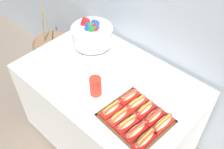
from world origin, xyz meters
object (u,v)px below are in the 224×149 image
buffet_table (109,109)px  hot_dog_1 (119,116)px  hot_dog_0 (111,109)px  hot_dog_3 (136,131)px  cup_stack (96,86)px  donut (142,63)px  hot_dog_6 (136,102)px  floor_vase (56,60)px  hot_dog_4 (145,139)px  hot_dog_5 (128,96)px  hot_dog_9 (163,123)px  hot_dog_8 (153,116)px  hot_dog_2 (127,123)px  punch_bowl (92,35)px  hot_dog_7 (145,109)px  serving_tray (136,119)px

buffet_table → hot_dog_1: hot_dog_1 is taller
hot_dog_0 → hot_dog_3: bearing=-4.7°
cup_stack → donut: size_ratio=1.23×
hot_dog_6 → buffet_table: bearing=169.2°
floor_vase → cup_stack: (1.03, -0.35, 0.60)m
hot_dog_1 → cup_stack: (-0.26, 0.06, 0.04)m
hot_dog_4 → hot_dog_5: (-0.29, 0.19, 0.00)m
hot_dog_9 → hot_dog_8: bearing=175.3°
hot_dog_4 → hot_dog_6: hot_dog_4 is taller
hot_dog_1 → hot_dog_3: hot_dog_3 is taller
hot_dog_8 → hot_dog_2: bearing=-119.2°
hot_dog_3 → hot_dog_6: 0.22m
buffet_table → hot_dog_4: (0.53, -0.24, 0.41)m
buffet_table → hot_dog_5: size_ratio=8.60×
hot_dog_2 → hot_dog_3: (0.07, -0.01, -0.00)m
hot_dog_0 → hot_dog_2: bearing=-4.7°
buffet_table → hot_dog_8: (0.47, -0.07, 0.41)m
hot_dog_6 → punch_bowl: punch_bowl is taller
hot_dog_4 → hot_dog_9: hot_dog_4 is taller
hot_dog_6 → hot_dog_7: hot_dog_7 is taller
buffet_table → hot_dog_4: hot_dog_4 is taller
hot_dog_9 → cup_stack: (-0.50, -0.09, 0.04)m
hot_dog_2 → hot_dog_6: bearing=109.7°
hot_dog_1 → hot_dog_4: size_ratio=0.92×
hot_dog_0 → buffet_table: bearing=136.5°
punch_bowl → hot_dog_3: bearing=-27.2°
hot_dog_2 → hot_dog_7: 0.17m
hot_dog_0 → hot_dog_4: hot_dog_0 is taller
hot_dog_1 → hot_dog_7: bearing=60.8°
hot_dog_8 → cup_stack: bearing=-167.5°
hot_dog_6 → punch_bowl: size_ratio=0.49×
hot_dog_1 → hot_dog_6: hot_dog_6 is taller
hot_dog_6 → donut: (-0.23, 0.36, -0.02)m
hot_dog_8 → donut: (-0.38, 0.37, -0.02)m
hot_dog_5 → cup_stack: size_ratio=1.08×
floor_vase → hot_dog_9: (1.54, -0.26, 0.56)m
cup_stack → hot_dog_2: bearing=-10.6°
hot_dog_5 → serving_tray: bearing=-33.6°
punch_bowl → hot_dog_1: bearing=-31.6°
serving_tray → hot_dog_2: (-0.01, -0.08, 0.03)m
hot_dog_2 → hot_dog_4: hot_dog_2 is taller
buffet_table → hot_dog_2: 0.61m
hot_dog_8 → cup_stack: (-0.43, -0.09, 0.04)m
floor_vase → hot_dog_3: size_ratio=6.01×
floor_vase → hot_dog_6: (1.31, -0.24, 0.56)m
serving_tray → hot_dog_7: size_ratio=2.78×
buffet_table → donut: (0.09, 0.30, 0.40)m
hot_dog_0 → donut: hot_dog_0 is taller
donut → hot_dog_3: bearing=-56.0°
hot_dog_7 → hot_dog_4: bearing=-52.5°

